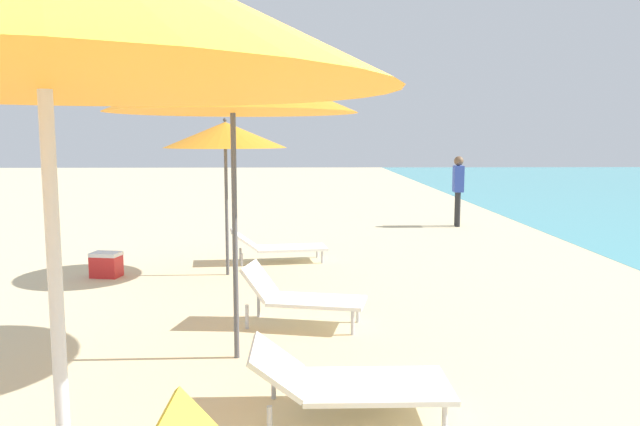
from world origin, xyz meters
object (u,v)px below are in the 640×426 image
at_px(umbrella_farthest, 225,135).
at_px(lounger_farthest_shoreside, 277,246).
at_px(lounger_second_inland, 347,380).
at_px(umbrella_second, 232,86).
at_px(cooler_box, 106,265).
at_px(person_walking_near, 458,184).
at_px(lounger_second_shoreside, 300,296).

distance_m(umbrella_farthest, lounger_farthest_shoreside, 2.20).
distance_m(lounger_second_inland, umbrella_farthest, 5.36).
distance_m(umbrella_second, lounger_second_inland, 2.77).
height_order(umbrella_second, cooler_box, umbrella_second).
bearing_deg(lounger_farthest_shoreside, umbrella_second, -101.02).
xyz_separation_m(umbrella_second, cooler_box, (-2.33, 3.46, -2.36)).
bearing_deg(umbrella_second, cooler_box, 123.94).
height_order(umbrella_second, umbrella_farthest, umbrella_second).
bearing_deg(umbrella_second, umbrella_farthest, 98.38).
bearing_deg(lounger_second_inland, umbrella_farthest, 107.27).
bearing_deg(lounger_farthest_shoreside, umbrella_farthest, -135.51).
height_order(lounger_second_inland, lounger_farthest_shoreside, lounger_farthest_shoreside).
bearing_deg(umbrella_second, person_walking_near, 63.64).
xyz_separation_m(umbrella_second, lounger_farthest_shoreside, (0.19, 4.52, -2.27)).
bearing_deg(umbrella_farthest, person_walking_near, 46.34).
distance_m(lounger_farthest_shoreside, person_walking_near, 5.77).
relative_size(umbrella_second, person_walking_near, 1.73).
distance_m(umbrella_farthest, cooler_box, 2.64).
height_order(lounger_second_inland, cooler_box, lounger_second_inland).
distance_m(umbrella_second, lounger_second_shoreside, 2.50).
bearing_deg(lounger_second_shoreside, umbrella_farthest, 125.59).
bearing_deg(umbrella_second, lounger_farthest_shoreside, 87.59).
bearing_deg(umbrella_second, lounger_second_shoreside, 59.18).
height_order(lounger_second_shoreside, person_walking_near, person_walking_near).
xyz_separation_m(lounger_second_inland, cooler_box, (-3.30, 4.70, -0.08)).
height_order(lounger_second_shoreside, cooler_box, lounger_second_shoreside).
relative_size(umbrella_second, lounger_second_shoreside, 2.00).
bearing_deg(person_walking_near, umbrella_second, 68.54).
bearing_deg(person_walking_near, lounger_farthest_shoreside, 49.84).
bearing_deg(lounger_second_inland, cooler_box, 125.07).
height_order(umbrella_farthest, lounger_farthest_shoreside, umbrella_farthest).
xyz_separation_m(umbrella_second, umbrella_farthest, (-0.53, 3.57, -0.43)).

